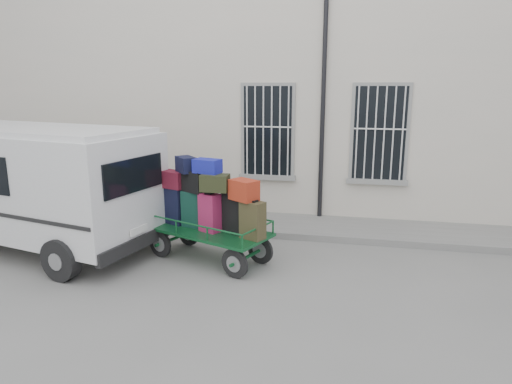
{
  "coord_description": "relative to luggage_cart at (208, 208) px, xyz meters",
  "views": [
    {
      "loc": [
        1.69,
        -8.24,
        3.35
      ],
      "look_at": [
        -0.28,
        1.0,
        1.15
      ],
      "focal_mm": 32.0,
      "sensor_mm": 36.0,
      "label": 1
    }
  ],
  "objects": [
    {
      "name": "building",
      "position": [
        0.98,
        5.65,
        1.95
      ],
      "size": [
        24.0,
        5.15,
        6.0
      ],
      "color": "beige",
      "rests_on": "ground"
    },
    {
      "name": "van",
      "position": [
        -3.6,
        -0.1,
        0.41
      ],
      "size": [
        5.4,
        3.19,
        2.55
      ],
      "rotation": [
        0.0,
        0.0,
        -0.22
      ],
      "color": "silver",
      "rests_on": "ground"
    },
    {
      "name": "sidewalk",
      "position": [
        0.98,
        2.35,
        -0.98
      ],
      "size": [
        24.0,
        1.7,
        0.15
      ],
      "primitive_type": "cube",
      "color": "slate",
      "rests_on": "ground"
    },
    {
      "name": "luggage_cart",
      "position": [
        0.0,
        0.0,
        0.0
      ],
      "size": [
        2.84,
        1.91,
        2.01
      ],
      "rotation": [
        0.0,
        0.0,
        -0.38
      ],
      "color": "black",
      "rests_on": "ground"
    },
    {
      "name": "ground",
      "position": [
        0.98,
        0.15,
        -1.05
      ],
      "size": [
        80.0,
        80.0,
        0.0
      ],
      "primitive_type": "plane",
      "color": "slate",
      "rests_on": "ground"
    }
  ]
}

